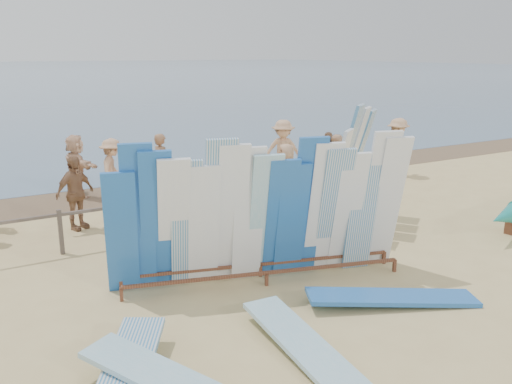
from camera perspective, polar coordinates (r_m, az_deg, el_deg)
ground at (r=9.24m, az=-3.62°, el=-10.07°), size 160.00×160.00×0.00m
wet_sand_strip at (r=15.69m, az=-15.37°, el=-0.19°), size 40.00×2.60×0.01m
fence at (r=11.63m, az=-10.24°, el=-1.74°), size 12.08×0.08×0.90m
main_surfboard_rack at (r=9.10m, az=0.86°, el=-2.63°), size 5.10×1.96×2.58m
side_surfboard_rack at (r=12.30m, az=9.46°, el=2.21°), size 2.39×2.04×2.78m
vendor_table at (r=12.05m, az=10.03°, el=-2.51°), size 0.85×0.63×1.08m
flat_board_d at (r=8.95m, az=14.13°, el=-11.37°), size 2.69×1.62×0.23m
flat_board_b at (r=7.36m, az=5.53°, el=-17.01°), size 0.67×2.72×0.25m
beach_chair_left at (r=12.87m, az=-8.99°, el=-1.82°), size 0.69×0.71×0.89m
beach_chair_right at (r=13.28m, az=-5.18°, el=-1.19°), size 0.60×0.62×0.90m
stroller at (r=12.64m, az=-5.74°, el=-1.04°), size 0.72×0.93×1.16m
beachgoer_10 at (r=15.33m, az=7.48°, el=3.15°), size 1.07×0.92×1.70m
beachgoer_3 at (r=14.77m, az=-14.87°, el=2.27°), size 0.85×1.17×1.67m
beachgoer_9 at (r=16.47m, az=2.85°, el=4.35°), size 1.30×1.05×1.88m
beachgoer_extra_0 at (r=17.76m, az=14.64°, el=4.58°), size 1.25×0.64×1.85m
beachgoer_8 at (r=15.25m, az=8.58°, el=2.93°), size 0.84×0.84×1.65m
beachgoer_6 at (r=13.99m, az=3.19°, el=1.90°), size 0.62×0.85×1.58m
beachgoer_5 at (r=15.40m, az=-18.38°, el=2.61°), size 0.86×1.67×1.72m
beachgoer_4 at (r=12.58m, az=-18.50°, el=-0.11°), size 1.06×0.82×1.66m
beachgoer_7 at (r=14.97m, az=-9.88°, el=2.82°), size 0.45×0.68×1.73m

